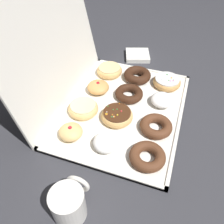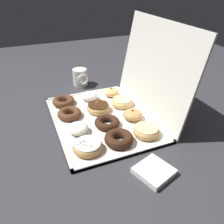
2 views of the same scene
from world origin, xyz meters
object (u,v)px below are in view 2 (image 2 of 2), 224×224
(napkin_stack, at_px, (154,171))
(chocolate_cake_ring_donut_0, at_px, (64,101))
(jelly_filled_donut_8, at_px, (111,92))
(glazed_ring_donut_11, at_px, (146,131))
(glazed_ring_donut_9, at_px, (122,102))
(powdered_filled_donut_2, at_px, (78,128))
(jelly_filled_donut_10, at_px, (132,115))
(coffee_mug, at_px, (80,77))
(chocolate_cake_ring_donut_6, at_px, (107,122))
(sprinkle_donut_5, at_px, (98,107))
(donut_box, at_px, (102,119))
(sprinkle_donut_3, at_px, (88,146))
(chocolate_cake_ring_donut_7, at_px, (118,139))
(chocolate_cake_ring_donut_1, at_px, (70,114))
(powdered_filled_donut_4, at_px, (89,96))

(napkin_stack, bearing_deg, chocolate_cake_ring_donut_0, -162.55)
(jelly_filled_donut_8, height_order, glazed_ring_donut_11, jelly_filled_donut_8)
(chocolate_cake_ring_donut_0, relative_size, glazed_ring_donut_9, 1.01)
(chocolate_cake_ring_donut_0, height_order, powdered_filled_donut_2, powdered_filled_donut_2)
(napkin_stack, bearing_deg, jelly_filled_donut_10, 165.94)
(glazed_ring_donut_9, distance_m, coffee_mug, 0.37)
(glazed_ring_donut_9, relative_size, jelly_filled_donut_10, 1.25)
(jelly_filled_donut_8, bearing_deg, chocolate_cake_ring_donut_0, -91.61)
(chocolate_cake_ring_donut_6, height_order, coffee_mug, coffee_mug)
(sprinkle_donut_5, distance_m, jelly_filled_donut_8, 0.18)
(sprinkle_donut_5, relative_size, jelly_filled_donut_10, 1.28)
(glazed_ring_donut_11, relative_size, napkin_stack, 1.00)
(donut_box, xyz_separation_m, chocolate_cake_ring_donut_0, (-0.20, -0.14, 0.02))
(sprinkle_donut_3, height_order, jelly_filled_donut_10, jelly_filled_donut_10)
(sprinkle_donut_3, relative_size, jelly_filled_donut_8, 1.44)
(sprinkle_donut_5, bearing_deg, glazed_ring_donut_9, 92.44)
(chocolate_cake_ring_donut_0, distance_m, coffee_mug, 0.27)
(powdered_filled_donut_2, height_order, chocolate_cake_ring_donut_6, powdered_filled_donut_2)
(chocolate_cake_ring_donut_6, relative_size, chocolate_cake_ring_donut_7, 0.95)
(glazed_ring_donut_9, relative_size, glazed_ring_donut_11, 0.98)
(chocolate_cake_ring_donut_1, bearing_deg, chocolate_cake_ring_donut_0, 179.98)
(sprinkle_donut_3, relative_size, glazed_ring_donut_9, 1.03)
(jelly_filled_donut_10, bearing_deg, powdered_filled_donut_4, -153.21)
(chocolate_cake_ring_donut_6, bearing_deg, jelly_filled_donut_10, 93.44)
(sprinkle_donut_5, xyz_separation_m, glazed_ring_donut_9, (-0.01, 0.13, -0.00))
(glazed_ring_donut_9, bearing_deg, donut_box, -62.45)
(chocolate_cake_ring_donut_7, distance_m, napkin_stack, 0.20)
(sprinkle_donut_3, height_order, glazed_ring_donut_11, sprinkle_donut_3)
(powdered_filled_donut_4, height_order, chocolate_cake_ring_donut_6, powdered_filled_donut_4)
(chocolate_cake_ring_donut_0, xyz_separation_m, jelly_filled_donut_8, (0.01, 0.27, 0.00))
(sprinkle_donut_3, distance_m, coffee_mug, 0.64)
(coffee_mug, height_order, napkin_stack, coffee_mug)
(powdered_filled_donut_2, bearing_deg, sprinkle_donut_3, 1.23)
(powdered_filled_donut_4, bearing_deg, glazed_ring_donut_11, 18.18)
(sprinkle_donut_5, height_order, chocolate_cake_ring_donut_7, sprinkle_donut_5)
(chocolate_cake_ring_donut_1, height_order, jelly_filled_donut_10, jelly_filled_donut_10)
(chocolate_cake_ring_donut_1, height_order, powdered_filled_donut_2, powdered_filled_donut_2)
(chocolate_cake_ring_donut_0, bearing_deg, jelly_filled_donut_8, 88.39)
(chocolate_cake_ring_donut_6, bearing_deg, jelly_filled_donut_8, 154.20)
(sprinkle_donut_5, xyz_separation_m, glazed_ring_donut_11, (0.26, 0.12, -0.00))
(powdered_filled_donut_2, xyz_separation_m, sprinkle_donut_3, (0.13, 0.00, -0.00))
(chocolate_cake_ring_donut_0, relative_size, chocolate_cake_ring_donut_1, 1.01)
(chocolate_cake_ring_donut_6, relative_size, jelly_filled_donut_10, 1.24)
(jelly_filled_donut_8, bearing_deg, coffee_mug, -153.89)
(powdered_filled_donut_2, relative_size, coffee_mug, 0.81)
(chocolate_cake_ring_donut_1, height_order, powdered_filled_donut_4, powdered_filled_donut_4)
(donut_box, bearing_deg, sprinkle_donut_3, -33.58)
(sprinkle_donut_5, height_order, jelly_filled_donut_10, jelly_filled_donut_10)
(donut_box, xyz_separation_m, chocolate_cake_ring_donut_7, (0.20, -0.00, 0.02))
(jelly_filled_donut_8, height_order, napkin_stack, jelly_filled_donut_8)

